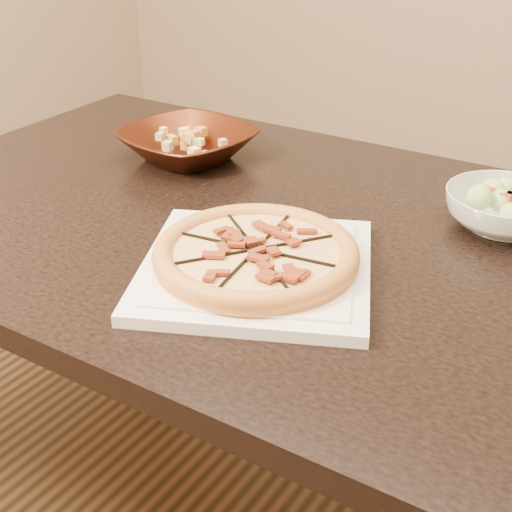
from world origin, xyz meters
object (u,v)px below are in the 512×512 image
object	(u,v)px
plate	(256,268)
pizza	(256,254)
dining_table	(252,270)
salad_bowl	(506,210)
bronze_bowl	(188,144)

from	to	relation	value
plate	pizza	xyz separation A→B (m)	(0.00, 0.00, 0.02)
dining_table	pizza	bearing A→B (deg)	-54.66
pizza	salad_bowl	world-z (taller)	salad_bowl
dining_table	plate	xyz separation A→B (m)	(0.11, -0.16, 0.11)
plate	bronze_bowl	xyz separation A→B (m)	(-0.37, 0.31, 0.02)
dining_table	salad_bowl	distance (m)	0.43
salad_bowl	dining_table	bearing A→B (deg)	-152.27
plate	salad_bowl	size ratio (longest dim) A/B	2.20
pizza	salad_bowl	bearing A→B (deg)	53.97
bronze_bowl	pizza	bearing A→B (deg)	-40.36
salad_bowl	plate	bearing A→B (deg)	-126.03
bronze_bowl	dining_table	bearing A→B (deg)	-31.26
dining_table	bronze_bowl	xyz separation A→B (m)	(-0.26, 0.16, 0.13)
pizza	bronze_bowl	xyz separation A→B (m)	(-0.37, 0.31, -0.00)
bronze_bowl	salad_bowl	size ratio (longest dim) A/B	1.28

